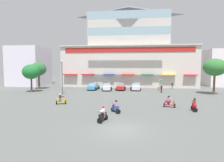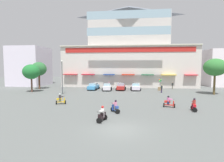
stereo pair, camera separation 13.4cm
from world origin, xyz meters
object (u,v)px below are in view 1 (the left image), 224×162
(scooter_rider_1, at_px, (61,100))
(scooter_rider_2, at_px, (194,106))
(scooter_rider_0, at_px, (169,102))
(scooter_rider_4, at_px, (103,115))
(plaza_tree_1, at_px, (215,67))
(balloon_vendor_cart, at_px, (160,85))
(streetlamp_near, at_px, (62,74))
(scooter_rider_3, at_px, (116,107))
(plaza_tree_0, at_px, (31,72))
(plaza_tree_2, at_px, (39,69))
(parked_car_0, at_px, (93,86))
(parked_car_3, at_px, (135,87))
(pedestrian_0, at_px, (162,88))
(pedestrian_1, at_px, (109,84))
(pedestrian_2, at_px, (172,85))
(parked_car_1, at_px, (107,87))
(parked_car_2, at_px, (121,87))

(scooter_rider_1, bearing_deg, scooter_rider_2, -6.57)
(scooter_rider_0, height_order, scooter_rider_1, scooter_rider_1)
(scooter_rider_0, xyz_separation_m, scooter_rider_4, (-7.57, -6.86, -0.01))
(plaza_tree_1, distance_m, balloon_vendor_cart, 11.15)
(scooter_rider_1, height_order, streetlamp_near, streetlamp_near)
(scooter_rider_1, relative_size, scooter_rider_3, 1.01)
(plaza_tree_0, xyz_separation_m, plaza_tree_2, (-1.04, 4.96, 0.52))
(parked_car_0, distance_m, scooter_rider_2, 24.15)
(scooter_rider_4, xyz_separation_m, streetlamp_near, (-10.42, 16.06, 3.16))
(plaza_tree_2, xyz_separation_m, scooter_rider_1, (11.82, -15.94, -4.08))
(parked_car_3, bearing_deg, streetlamp_near, -151.94)
(scooter_rider_1, height_order, pedestrian_0, pedestrian_0)
(streetlamp_near, bearing_deg, plaza_tree_2, 140.25)
(plaza_tree_2, height_order, parked_car_0, plaza_tree_2)
(pedestrian_1, relative_size, pedestrian_2, 1.02)
(scooter_rider_3, distance_m, pedestrian_2, 25.70)
(plaza_tree_2, distance_m, scooter_rider_2, 34.33)
(streetlamp_near, distance_m, balloon_vendor_cart, 21.01)
(scooter_rider_3, bearing_deg, parked_car_1, 100.78)
(plaza_tree_1, bearing_deg, scooter_rider_1, -155.47)
(parked_car_3, bearing_deg, plaza_tree_2, -178.94)
(plaza_tree_2, distance_m, parked_car_2, 19.64)
(plaza_tree_0, height_order, streetlamp_near, streetlamp_near)
(scooter_rider_4, distance_m, pedestrian_0, 21.82)
(parked_car_1, height_order, parked_car_3, parked_car_1)
(plaza_tree_2, height_order, parked_car_1, plaza_tree_2)
(parked_car_3, xyz_separation_m, scooter_rider_4, (-3.62, -23.54, -0.15))
(parked_car_0, xyz_separation_m, pedestrian_1, (3.22, 2.62, 0.23))
(plaza_tree_1, bearing_deg, parked_car_2, 164.78)
(plaza_tree_2, xyz_separation_m, scooter_rider_4, (18.91, -23.13, -4.09))
(pedestrian_1, bearing_deg, plaza_tree_2, -170.31)
(parked_car_1, bearing_deg, balloon_vendor_cart, 5.58)
(parked_car_2, relative_size, scooter_rider_3, 2.91)
(parked_car_1, distance_m, scooter_rider_2, 21.53)
(plaza_tree_1, xyz_separation_m, scooter_rider_3, (-17.23, -15.28, -4.49))
(plaza_tree_1, relative_size, parked_car_3, 1.51)
(parked_car_1, bearing_deg, scooter_rider_2, -53.53)
(scooter_rider_2, bearing_deg, pedestrian_0, 95.27)
(streetlamp_near, xyz_separation_m, balloon_vendor_cart, (19.41, 7.60, -2.65))
(scooter_rider_3, bearing_deg, plaza_tree_0, 141.89)
(scooter_rider_4, relative_size, pedestrian_0, 0.90)
(balloon_vendor_cart, bearing_deg, plaza_tree_2, -178.89)
(parked_car_1, distance_m, scooter_rider_0, 18.73)
(plaza_tree_0, relative_size, pedestrian_1, 3.38)
(parked_car_2, bearing_deg, pedestrian_1, 142.57)
(parked_car_2, xyz_separation_m, scooter_rider_2, (9.77, -18.35, -0.12))
(parked_car_3, bearing_deg, parked_car_1, -170.83)
(parked_car_1, xyz_separation_m, pedestrian_0, (11.43, -2.53, 0.16))
(scooter_rider_1, bearing_deg, parked_car_1, 74.05)
(scooter_rider_4, bearing_deg, plaza_tree_0, 134.52)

